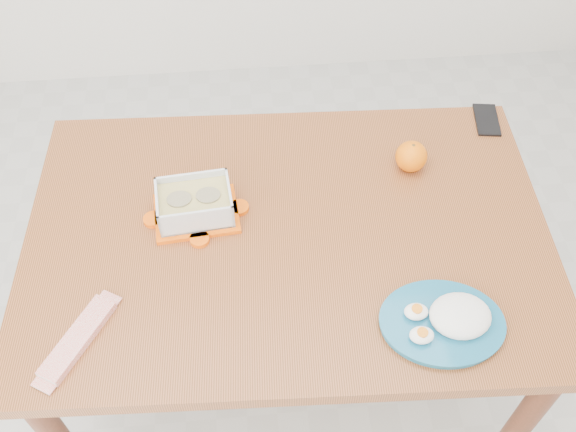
{
  "coord_description": "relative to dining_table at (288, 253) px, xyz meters",
  "views": [
    {
      "loc": [
        0.06,
        -0.79,
        1.99
      ],
      "look_at": [
        0.15,
        0.16,
        0.81
      ],
      "focal_mm": 40.0,
      "sensor_mm": 36.0,
      "label": 1
    }
  ],
  "objects": [
    {
      "name": "smartphone",
      "position": [
        0.6,
        0.34,
        0.09
      ],
      "size": [
        0.08,
        0.14,
        0.01
      ],
      "primitive_type": "cube",
      "rotation": [
        0.0,
        0.0,
        -0.14
      ],
      "color": "black",
      "rests_on": "dining_table"
    },
    {
      "name": "rice_plate",
      "position": [
        0.32,
        -0.29,
        0.12
      ],
      "size": [
        0.3,
        0.3,
        0.07
      ],
      "rotation": [
        0.0,
        0.0,
        -0.1
      ],
      "color": "#186285",
      "rests_on": "dining_table"
    },
    {
      "name": "orange_fruit",
      "position": [
        0.34,
        0.18,
        0.13
      ],
      "size": [
        0.08,
        0.08,
        0.08
      ],
      "primitive_type": "sphere",
      "color": "orange",
      "rests_on": "dining_table"
    },
    {
      "name": "candy_bar",
      "position": [
        -0.48,
        -0.26,
        0.1
      ],
      "size": [
        0.15,
        0.21,
        0.02
      ],
      "primitive_type": "cube",
      "rotation": [
        0.0,
        0.0,
        1.03
      ],
      "color": "red",
      "rests_on": "dining_table"
    },
    {
      "name": "ground",
      "position": [
        -0.15,
        -0.16,
        -0.66
      ],
      "size": [
        3.5,
        3.5,
        0.0
      ],
      "primitive_type": "plane",
      "color": "#B7B7B2",
      "rests_on": "ground"
    },
    {
      "name": "dining_table",
      "position": [
        0.0,
        0.0,
        0.0
      ],
      "size": [
        1.32,
        0.91,
        0.75
      ],
      "rotation": [
        0.0,
        0.0,
        -0.04
      ],
      "color": "#9E542D",
      "rests_on": "ground"
    },
    {
      "name": "food_container",
      "position": [
        -0.22,
        0.07,
        0.13
      ],
      "size": [
        0.22,
        0.17,
        0.09
      ],
      "rotation": [
        0.0,
        0.0,
        0.09
      ],
      "color": "#FF5D07",
      "rests_on": "dining_table"
    }
  ]
}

